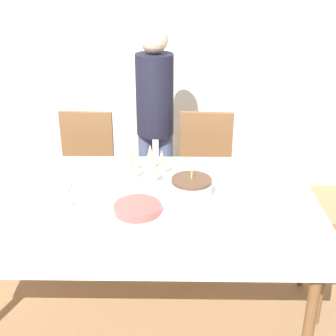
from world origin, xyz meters
TOP-DOWN VIEW (x-y plane):
  - ground_plane at (0.00, 0.00)m, footprint 12.00×12.00m
  - wall_back at (0.00, 1.69)m, footprint 8.00×0.05m
  - dining_table at (0.00, 0.00)m, footprint 2.03×1.04m
  - dining_chair_far_left at (-0.44, 0.84)m, footprint 0.45×0.45m
  - dining_chair_far_right at (0.46, 0.84)m, footprint 0.45×0.45m
  - birthday_cake at (0.32, -0.04)m, footprint 0.22×0.22m
  - champagne_tray at (0.06, 0.19)m, footprint 0.32×0.32m
  - plate_stack_main at (0.03, -0.22)m, footprint 0.25×0.25m
  - cake_knife at (0.41, -0.26)m, footprint 0.30×0.07m
  - fork_pile at (-0.40, -0.15)m, footprint 0.17×0.07m
  - napkin_pile at (-0.45, 0.04)m, footprint 0.15×0.15m
  - person_standing at (0.08, 1.01)m, footprint 0.28×0.28m

SIDE VIEW (x-z plane):
  - ground_plane at x=0.00m, z-range 0.00..0.00m
  - dining_chair_far_left at x=-0.44m, z-range 0.04..0.99m
  - dining_chair_far_right at x=0.46m, z-range 0.04..0.99m
  - dining_table at x=0.00m, z-range 0.28..1.05m
  - cake_knife at x=0.41m, z-range 0.77..0.77m
  - napkin_pile at x=-0.45m, z-range 0.77..0.78m
  - fork_pile at x=-0.40m, z-range 0.77..0.79m
  - plate_stack_main at x=0.03m, z-range 0.77..0.81m
  - birthday_cake at x=0.32m, z-range 0.73..0.91m
  - champagne_tray at x=0.06m, z-range 0.76..0.94m
  - person_standing at x=0.08m, z-range 0.16..1.72m
  - wall_back at x=0.00m, z-range 0.00..2.70m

